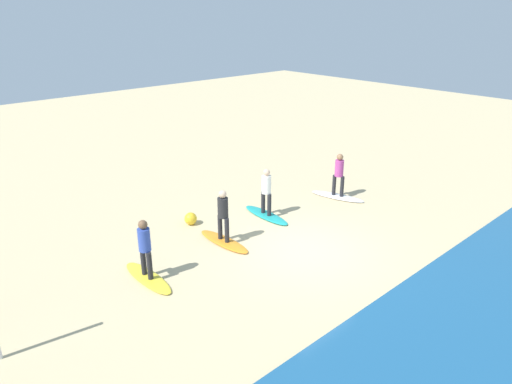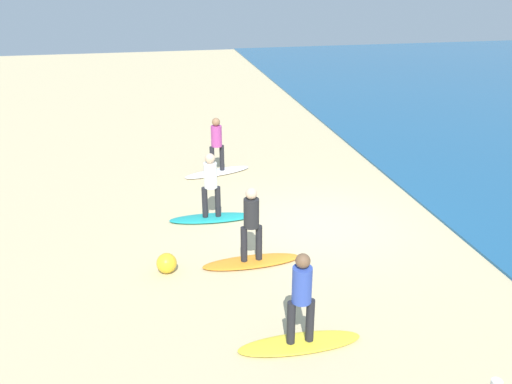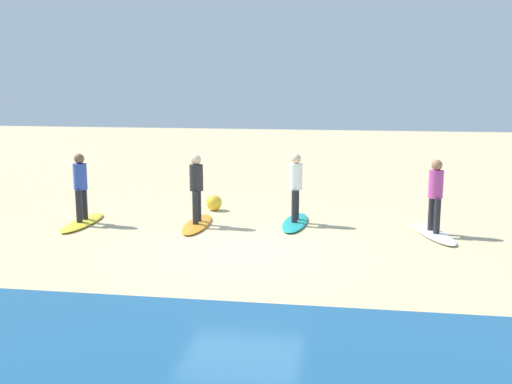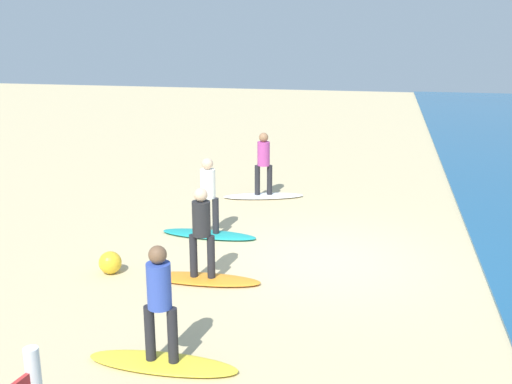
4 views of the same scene
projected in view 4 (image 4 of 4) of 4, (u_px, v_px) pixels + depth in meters
ground_plane at (321, 260)px, 11.97m from camera, size 60.00×60.00×0.00m
surfboard_white at (263, 196)px, 16.16m from camera, size 1.12×2.17×0.09m
surfer_white at (264, 159)px, 15.89m from camera, size 0.32×0.45×1.64m
surfboard_teal at (209, 234)px, 13.27m from camera, size 0.66×2.12×0.09m
surfer_teal at (208, 190)px, 13.00m from camera, size 0.32×0.46×1.64m
surfboard_orange at (203, 279)px, 10.98m from camera, size 0.62×2.12×0.09m
surfer_orange at (202, 226)px, 10.71m from camera, size 0.32×0.46×1.64m
surfboard_yellow at (163, 363)px, 8.29m from camera, size 0.57×2.10×0.09m
surfer_yellow at (159, 296)px, 8.02m from camera, size 0.32×0.46×1.64m
beach_ball at (110, 263)px, 11.29m from camera, size 0.42×0.42×0.42m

